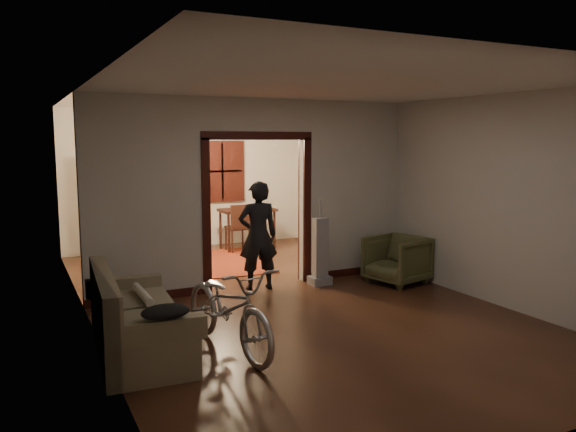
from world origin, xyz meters
TOP-DOWN VIEW (x-y plane):
  - floor at (0.00, 0.00)m, footprint 5.00×8.50m
  - ceiling at (0.00, 0.00)m, footprint 5.00×8.50m
  - wall_back at (0.00, 4.25)m, footprint 5.00×0.02m
  - wall_left at (-2.50, 0.00)m, footprint 0.02×8.50m
  - wall_right at (2.50, 0.00)m, footprint 0.02×8.50m
  - partition_wall at (0.00, 0.75)m, footprint 5.00×0.14m
  - door_casing at (0.00, 0.75)m, footprint 1.74×0.20m
  - far_window at (0.70, 4.21)m, footprint 0.98×0.06m
  - chandelier at (0.00, 2.50)m, footprint 0.24×0.24m
  - light_switch at (1.05, 0.68)m, footprint 0.08×0.01m
  - sofa at (-2.15, -1.16)m, footprint 0.97×1.94m
  - rolled_paper at (-2.05, -0.86)m, footprint 0.09×0.74m
  - jacket at (-2.10, -2.07)m, footprint 0.43×0.33m
  - bicycle at (-1.30, -1.53)m, footprint 0.85×1.84m
  - armchair at (1.99, -0.06)m, footprint 0.97×0.95m
  - vacuum at (0.89, 0.40)m, footprint 0.36×0.31m
  - person at (-0.05, 0.59)m, footprint 0.64×0.47m
  - oriental_rug at (-0.12, 2.57)m, footprint 1.98×2.48m
  - locker at (-1.21, 4.01)m, footprint 0.99×0.56m
  - globe at (-1.21, 4.01)m, footprint 0.27×0.27m
  - desk at (0.98, 3.52)m, footprint 1.17×0.77m
  - desk_chair at (0.71, 3.38)m, footprint 0.45×0.45m

SIDE VIEW (x-z plane):
  - floor at x=0.00m, z-range -0.01..0.01m
  - oriental_rug at x=-0.12m, z-range 0.00..0.02m
  - armchair at x=1.99m, z-range 0.00..0.74m
  - desk at x=0.98m, z-range 0.00..0.81m
  - sofa at x=-2.15m, z-range 0.00..0.87m
  - bicycle at x=-1.30m, z-range 0.00..0.93m
  - desk_chair at x=0.71m, z-range 0.00..0.95m
  - vacuum at x=0.89m, z-range 0.00..1.04m
  - rolled_paper at x=-2.05m, z-range 0.48..0.58m
  - jacket at x=-2.10m, z-range 0.62..0.74m
  - person at x=-0.05m, z-range 0.00..1.61m
  - locker at x=-1.21m, z-range 0.00..1.96m
  - door_casing at x=0.00m, z-range -0.06..2.26m
  - light_switch at x=1.05m, z-range 1.19..1.31m
  - wall_back at x=0.00m, z-range 0.00..2.80m
  - wall_left at x=-2.50m, z-range 0.00..2.80m
  - wall_right at x=2.50m, z-range 0.00..2.80m
  - partition_wall at x=0.00m, z-range 0.00..2.80m
  - far_window at x=0.70m, z-range 0.91..2.19m
  - globe at x=-1.21m, z-range 1.80..2.08m
  - chandelier at x=0.00m, z-range 2.23..2.47m
  - ceiling at x=0.00m, z-range 2.79..2.80m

